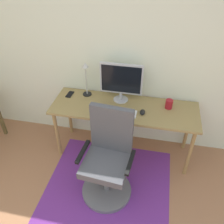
{
  "coord_description": "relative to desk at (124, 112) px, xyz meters",
  "views": [
    {
      "loc": [
        0.55,
        -0.44,
        2.42
      ],
      "look_at": [
        0.13,
        1.59,
        0.84
      ],
      "focal_mm": 38.34,
      "sensor_mm": 36.0,
      "label": 1
    }
  ],
  "objects": [
    {
      "name": "desk_lamp",
      "position": [
        -0.51,
        0.18,
        0.35
      ],
      "size": [
        0.11,
        0.11,
        0.45
      ],
      "color": "black",
      "rests_on": "desk"
    },
    {
      "name": "wall_back",
      "position": [
        -0.23,
        0.36,
        0.63
      ],
      "size": [
        6.0,
        0.1,
        2.6
      ],
      "primitive_type": "cube",
      "color": "silver",
      "rests_on": "ground"
    },
    {
      "name": "computer_mouse",
      "position": [
        0.22,
        -0.07,
        0.09
      ],
      "size": [
        0.06,
        0.1,
        0.03
      ],
      "primitive_type": "ellipsoid",
      "color": "black",
      "rests_on": "desk"
    },
    {
      "name": "desk",
      "position": [
        0.0,
        0.0,
        0.0
      ],
      "size": [
        1.75,
        0.57,
        0.74
      ],
      "color": "#997E48",
      "rests_on": "ground"
    },
    {
      "name": "cell_phone",
      "position": [
        -0.73,
        0.13,
        0.08
      ],
      "size": [
        0.08,
        0.14,
        0.01
      ],
      "primitive_type": "cube",
      "rotation": [
        0.0,
        0.0,
        -0.06
      ],
      "color": "black",
      "rests_on": "desk"
    },
    {
      "name": "area_rug",
      "position": [
        -0.07,
        -0.58,
        -0.66
      ],
      "size": [
        1.43,
        1.3,
        0.01
      ],
      "primitive_type": "cube",
      "color": "#6E2D87",
      "rests_on": "ground"
    },
    {
      "name": "office_chair",
      "position": [
        -0.07,
        -0.62,
        -0.24
      ],
      "size": [
        0.57,
        0.56,
        1.07
      ],
      "rotation": [
        0.0,
        0.0,
        -0.09
      ],
      "color": "slate",
      "rests_on": "ground"
    },
    {
      "name": "monitor",
      "position": [
        -0.07,
        0.14,
        0.35
      ],
      "size": [
        0.51,
        0.18,
        0.49
      ],
      "color": "#B2B2B7",
      "rests_on": "desk"
    },
    {
      "name": "keyboard",
      "position": [
        -0.06,
        -0.12,
        0.08
      ],
      "size": [
        0.43,
        0.13,
        0.02
      ],
      "primitive_type": "cube",
      "color": "white",
      "rests_on": "desk"
    },
    {
      "name": "coffee_cup",
      "position": [
        0.51,
        0.09,
        0.13
      ],
      "size": [
        0.09,
        0.09,
        0.11
      ],
      "primitive_type": "cylinder",
      "color": "maroon",
      "rests_on": "desk"
    }
  ]
}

